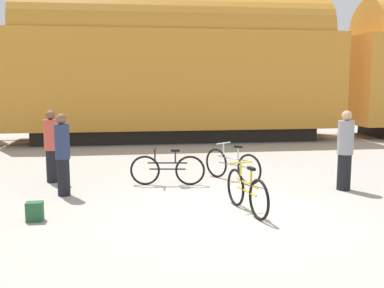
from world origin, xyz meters
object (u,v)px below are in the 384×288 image
(freight_train, at_px, (176,64))
(person_in_navy, at_px, (63,154))
(bicycle_black, at_px, (167,170))
(bicycle_yellow, at_px, (247,192))
(person_in_red, at_px, (52,146))
(person_in_grey, at_px, (345,150))
(backpack, at_px, (35,212))
(bicycle_silver, at_px, (232,165))

(freight_train, bearing_deg, person_in_navy, -111.04)
(bicycle_black, relative_size, person_in_navy, 1.00)
(bicycle_yellow, height_order, person_in_navy, person_in_navy)
(freight_train, bearing_deg, bicycle_yellow, -88.80)
(person_in_red, xyz_separation_m, person_in_grey, (6.55, -1.71, 0.02))
(freight_train, relative_size, person_in_grey, 23.38)
(freight_train, height_order, bicycle_black, freight_train)
(freight_train, xyz_separation_m, bicycle_yellow, (0.22, -10.31, -2.66))
(person_in_red, relative_size, backpack, 5.06)
(freight_train, height_order, bicycle_silver, freight_train)
(freight_train, height_order, bicycle_yellow, freight_train)
(bicycle_yellow, distance_m, backpack, 3.78)
(person_in_grey, bearing_deg, freight_train, 0.01)
(freight_train, distance_m, bicycle_silver, 8.19)
(person_in_red, height_order, person_in_grey, person_in_grey)
(bicycle_black, xyz_separation_m, person_in_red, (-2.70, 0.71, 0.50))
(bicycle_black, distance_m, person_in_red, 2.83)
(freight_train, xyz_separation_m, bicycle_black, (-1.04, -7.94, -2.68))
(person_in_navy, distance_m, backpack, 1.90)
(person_in_navy, bearing_deg, bicycle_black, -150.06)
(bicycle_silver, bearing_deg, person_in_grey, -28.09)
(bicycle_silver, bearing_deg, bicycle_black, -172.37)
(bicycle_black, bearing_deg, bicycle_silver, 7.63)
(person_in_red, height_order, person_in_navy, person_in_navy)
(bicycle_black, bearing_deg, person_in_grey, -14.50)
(person_in_grey, relative_size, person_in_navy, 1.02)
(bicycle_yellow, bearing_deg, backpack, 179.92)
(freight_train, distance_m, person_in_navy, 9.43)
(freight_train, relative_size, person_in_navy, 23.77)
(freight_train, bearing_deg, bicycle_black, -97.47)
(bicycle_black, xyz_separation_m, bicycle_silver, (1.59, 0.21, 0.02))
(person_in_grey, bearing_deg, bicycle_black, 58.05)
(bicycle_black, bearing_deg, person_in_red, 165.24)
(bicycle_yellow, bearing_deg, bicycle_silver, 82.76)
(backpack, bearing_deg, person_in_grey, 12.20)
(bicycle_silver, height_order, person_in_grey, person_in_grey)
(bicycle_silver, relative_size, bicycle_yellow, 0.93)
(bicycle_black, bearing_deg, person_in_navy, -164.30)
(freight_train, xyz_separation_m, person_in_grey, (2.81, -8.93, -2.16))
(person_in_red, bearing_deg, freight_train, -123.52)
(person_in_navy, bearing_deg, person_in_grey, -169.15)
(person_in_grey, relative_size, backpack, 5.20)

